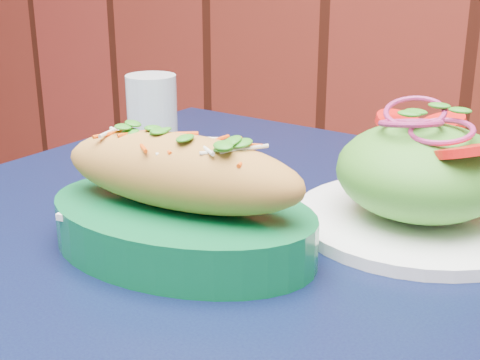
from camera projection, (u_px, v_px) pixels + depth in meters
The scene contains 4 objects.
cafe_table at pixel (255, 323), 0.66m from camera, with size 0.82×0.82×0.75m.
banh_mi_basket at pixel (181, 203), 0.60m from camera, with size 0.27×0.20×0.12m.
salad_plate at pixel (421, 180), 0.65m from camera, with size 0.24×0.24×0.12m.
water_glass at pixel (152, 115), 0.88m from camera, with size 0.07×0.07×0.11m, color silver.
Camera 1 is at (0.43, 1.31, 1.01)m, focal length 50.00 mm.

